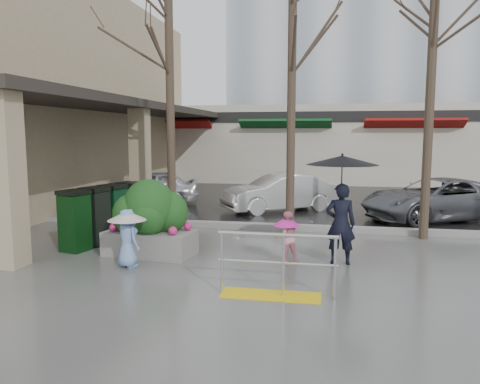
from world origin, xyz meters
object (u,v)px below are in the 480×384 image
(tree_mideast, at_px, (433,36))
(car_a, at_px, (147,188))
(tree_west, at_px, (169,37))
(tree_midwest, at_px, (292,25))
(child_pink, at_px, (286,234))
(car_c, at_px, (437,199))
(woman, at_px, (341,193))
(child_blue, at_px, (127,231))
(car_b, at_px, (280,192))
(handrail, at_px, (275,273))
(news_boxes, at_px, (104,214))
(planter, at_px, (150,219))

(tree_mideast, height_order, car_a, tree_mideast)
(tree_west, height_order, tree_midwest, tree_midwest)
(child_pink, height_order, car_c, car_c)
(child_pink, xyz_separation_m, car_a, (-5.67, 6.74, 0.04))
(tree_west, distance_m, tree_midwest, 3.20)
(tree_midwest, height_order, woman, tree_midwest)
(tree_midwest, relative_size, child_blue, 6.10)
(car_a, height_order, car_b, same)
(car_c, bearing_deg, car_a, -122.46)
(tree_west, xyz_separation_m, car_b, (2.58, 3.46, -4.45))
(handrail, xyz_separation_m, car_b, (-0.78, 8.26, 0.25))
(tree_mideast, distance_m, car_a, 10.52)
(car_a, distance_m, car_c, 9.74)
(tree_midwest, bearing_deg, tree_west, -180.00)
(tree_midwest, height_order, car_a, tree_midwest)
(tree_west, relative_size, car_c, 1.50)
(woman, relative_size, car_c, 0.49)
(handrail, xyz_separation_m, tree_midwest, (-0.16, 4.80, 4.86))
(tree_mideast, bearing_deg, news_boxes, -166.39)
(child_pink, distance_m, child_blue, 3.12)
(tree_midwest, height_order, planter, tree_midwest)
(tree_midwest, xyz_separation_m, child_blue, (-2.83, -3.69, -4.53))
(tree_west, xyz_separation_m, woman, (4.42, -2.68, -3.65))
(tree_west, xyz_separation_m, planter, (0.45, -2.72, -4.31))
(handrail, height_order, tree_mideast, tree_mideast)
(news_boxes, bearing_deg, planter, -15.56)
(tree_west, bearing_deg, planter, -80.57)
(tree_midwest, xyz_separation_m, news_boxes, (-4.26, -1.83, -4.56))
(child_blue, distance_m, car_c, 9.48)
(planter, height_order, car_b, planter)
(child_pink, relative_size, child_blue, 0.91)
(car_a, bearing_deg, planter, 2.51)
(planter, bearing_deg, car_c, 38.18)
(woman, relative_size, planter, 1.13)
(tree_mideast, relative_size, car_c, 1.43)
(tree_west, xyz_separation_m, tree_mideast, (6.50, 0.00, -0.22))
(child_pink, height_order, car_b, car_b)
(tree_mideast, xyz_separation_m, car_c, (0.86, 2.71, -4.23))
(child_blue, height_order, planter, planter)
(child_blue, relative_size, planter, 0.59)
(handrail, xyz_separation_m, tree_west, (-3.36, 4.80, 4.71))
(tree_mideast, xyz_separation_m, news_boxes, (-7.56, -1.83, -4.18))
(tree_mideast, relative_size, child_pink, 6.20)
(tree_mideast, xyz_separation_m, car_a, (-8.80, 3.92, -4.23))
(tree_mideast, height_order, car_c, tree_mideast)
(tree_midwest, bearing_deg, tree_mideast, -0.00)
(child_pink, relative_size, news_boxes, 0.42)
(planter, height_order, news_boxes, planter)
(handrail, relative_size, child_blue, 1.66)
(planter, xyz_separation_m, car_b, (2.12, 6.18, -0.15))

